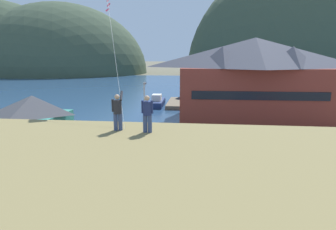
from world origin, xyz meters
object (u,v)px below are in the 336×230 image
wharf_dock (177,103)px  parked_car_front_row_silver (106,137)px  parking_light_pole (145,106)px  person_kite_flyer (118,111)px  parked_car_back_row_left (321,172)px  parked_car_mid_row_center (23,157)px  storage_shed_near_lot (34,121)px  parked_car_back_row_right (213,141)px  parked_car_front_row_end (231,171)px  moored_boat_wharfside (157,102)px  moored_boat_outer_mooring (197,99)px  harbor_lodge (254,77)px  parked_car_mid_row_far (79,167)px  person_companion (147,113)px  parked_car_front_row_red (152,162)px  storage_shed_waterside (198,102)px  parked_car_lone_by_shed (333,152)px

wharf_dock → parked_car_front_row_silver: (-5.37, -24.84, 0.71)m
parking_light_pole → person_kite_flyer: person_kite_flyer is taller
parked_car_back_row_left → parked_car_mid_row_center: 23.04m
storage_shed_near_lot → parked_car_back_row_left: size_ratio=1.52×
parked_car_back_row_right → parked_car_front_row_end: 7.35m
person_kite_flyer → moored_boat_wharfside: bearing=95.4°
moored_boat_outer_mooring → harbor_lodge: bearing=-59.0°
storage_shed_near_lot → parked_car_mid_row_far: (7.34, -6.81, -1.71)m
wharf_dock → harbor_lodge: bearing=-42.8°
person_companion → parked_car_front_row_red: bearing=98.2°
moored_boat_outer_mooring → person_kite_flyer: (-3.61, -41.56, 6.00)m
wharf_dock → parked_car_back_row_right: parked_car_back_row_right is taller
parked_car_front_row_silver → parked_car_mid_row_center: size_ratio=1.01×
storage_shed_near_lot → harbor_lodge: bearing=32.8°
parked_car_back_row_right → person_companion: (-3.79, -14.26, 5.64)m
moored_boat_wharfside → parked_car_front_row_silver: 23.60m
moored_boat_wharfside → parked_car_mid_row_center: 30.76m
harbor_lodge → wharf_dock: harbor_lodge is taller
storage_shed_near_lot → storage_shed_waterside: size_ratio=1.18×
parked_car_mid_row_far → parked_car_lone_by_shed: size_ratio=1.00×
parking_light_pole → moored_boat_outer_mooring: bearing=77.1°
wharf_dock → parked_car_back_row_left: 34.37m
moored_boat_outer_mooring → storage_shed_near_lot: bearing=-119.4°
parked_car_front_row_end → person_companion: 10.18m
storage_shed_near_lot → person_companion: bearing=-44.3°
parked_car_front_row_silver → parked_car_front_row_end: bearing=-33.0°
storage_shed_near_lot → parked_car_front_row_end: storage_shed_near_lot is taller
storage_shed_near_lot → parked_car_back_row_right: bearing=2.5°
parked_car_front_row_end → parked_car_mid_row_center: same height
parked_car_front_row_end → person_companion: bearing=-124.6°
parked_car_front_row_red → parked_car_back_row_right: bearing=50.8°
storage_shed_waterside → wharf_dock: bearing=111.7°
storage_shed_waterside → parking_light_pole: (-5.78, -12.12, 1.44)m
person_kite_flyer → person_companion: person_kite_flyer is taller
parked_car_mid_row_far → storage_shed_near_lot: bearing=137.2°
storage_shed_waterside → parked_car_back_row_right: bearing=-84.6°
parked_car_back_row_right → parked_car_front_row_red: 7.85m
storage_shed_waterside → moored_boat_outer_mooring: storage_shed_waterside is taller
storage_shed_waterside → person_companion: size_ratio=3.17×
harbor_lodge → storage_shed_waterside: harbor_lodge is taller
parked_car_mid_row_far → parking_light_pole: 11.55m
storage_shed_waterside → parked_car_mid_row_far: bearing=-111.0°
parked_car_back_row_right → parked_car_mid_row_far: size_ratio=1.01×
storage_shed_waterside → parked_car_back_row_left: size_ratio=1.29×
parked_car_front_row_end → parking_light_pole: size_ratio=0.68×
moored_boat_outer_mooring → parked_car_lone_by_shed: bearing=-68.1°
storage_shed_waterside → parked_car_lone_by_shed: 20.95m
wharf_dock → parked_car_lone_by_shed: parked_car_lone_by_shed is taller
harbor_lodge → parked_car_front_row_silver: harbor_lodge is taller
storage_shed_waterside → person_companion: (-2.33, -29.61, 4.42)m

